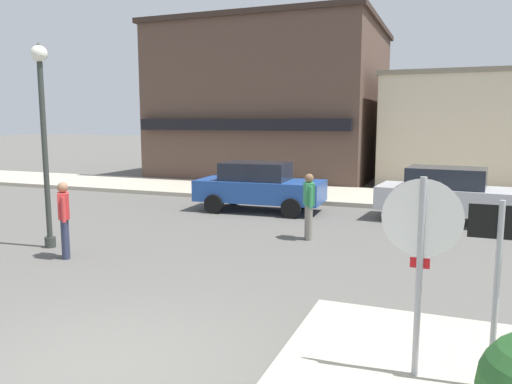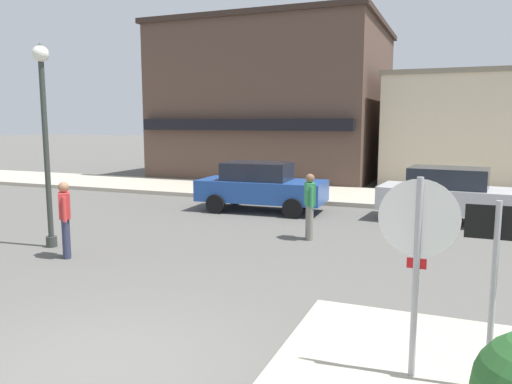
# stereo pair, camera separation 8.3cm
# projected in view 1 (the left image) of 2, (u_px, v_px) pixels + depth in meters

# --- Properties ---
(ground_plane) EXTENTS (160.00, 160.00, 0.00)m
(ground_plane) POSITION_uv_depth(u_px,v_px,m) (99.00, 370.00, 5.78)
(ground_plane) COLOR #5B5954
(kerb_far) EXTENTS (80.00, 4.00, 0.15)m
(kerb_far) POSITION_uv_depth(u_px,v_px,m) (343.00, 196.00, 18.75)
(kerb_far) COLOR #B7AD99
(kerb_far) RESTS_ON ground
(stop_sign) EXTENTS (0.82, 0.07, 2.30)m
(stop_sign) POSITION_uv_depth(u_px,v_px,m) (420.00, 251.00, 5.19)
(stop_sign) COLOR #9E9EA3
(stop_sign) RESTS_ON ground
(one_way_sign) EXTENTS (0.60, 0.06, 2.10)m
(one_way_sign) POSITION_uv_depth(u_px,v_px,m) (497.00, 277.00, 4.95)
(one_way_sign) COLOR #9E9EA3
(one_way_sign) RESTS_ON ground
(lamp_post) EXTENTS (0.36, 0.36, 4.54)m
(lamp_post) POSITION_uv_depth(u_px,v_px,m) (43.00, 117.00, 10.99)
(lamp_post) COLOR #333833
(lamp_post) RESTS_ON ground
(parked_car_nearest) EXTENTS (4.08, 2.02, 1.56)m
(parked_car_nearest) POSITION_uv_depth(u_px,v_px,m) (259.00, 186.00, 15.87)
(parked_car_nearest) COLOR #234C9E
(parked_car_nearest) RESTS_ON ground
(parked_car_second) EXTENTS (4.14, 2.16, 1.56)m
(parked_car_second) POSITION_uv_depth(u_px,v_px,m) (450.00, 194.00, 14.12)
(parked_car_second) COLOR #B7B7BC
(parked_car_second) RESTS_ON ground
(pedestrian_crossing_near) EXTENTS (0.43, 0.47, 1.61)m
(pedestrian_crossing_near) POSITION_uv_depth(u_px,v_px,m) (64.00, 217.00, 10.39)
(pedestrian_crossing_near) COLOR #2D334C
(pedestrian_crossing_near) RESTS_ON ground
(pedestrian_crossing_far) EXTENTS (0.35, 0.53, 1.61)m
(pedestrian_crossing_far) POSITION_uv_depth(u_px,v_px,m) (309.00, 204.00, 12.05)
(pedestrian_crossing_far) COLOR gray
(pedestrian_crossing_far) RESTS_ON ground
(building_corner_shop) EXTENTS (10.75, 10.12, 7.61)m
(building_corner_shop) POSITION_uv_depth(u_px,v_px,m) (276.00, 103.00, 26.30)
(building_corner_shop) COLOR brown
(building_corner_shop) RESTS_ON ground
(building_storefront_left_near) EXTENTS (8.39, 6.83, 4.91)m
(building_storefront_left_near) POSITION_uv_depth(u_px,v_px,m) (481.00, 130.00, 22.30)
(building_storefront_left_near) COLOR beige
(building_storefront_left_near) RESTS_ON ground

